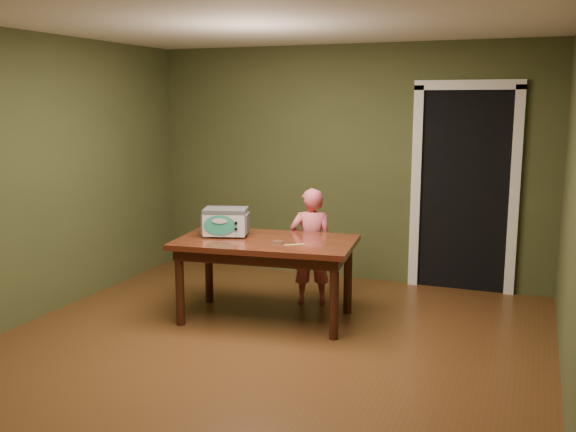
% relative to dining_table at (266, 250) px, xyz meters
% --- Properties ---
extents(floor, '(5.00, 5.00, 0.00)m').
position_rel_dining_table_xyz_m(floor, '(0.26, -0.84, -0.65)').
color(floor, '#573018').
rests_on(floor, ground).
extents(room_shell, '(4.52, 5.02, 2.61)m').
position_rel_dining_table_xyz_m(room_shell, '(0.26, -0.84, 1.06)').
color(room_shell, '#444927').
rests_on(room_shell, ground).
extents(doorway, '(1.10, 0.66, 2.25)m').
position_rel_dining_table_xyz_m(doorway, '(1.56, 1.94, 0.41)').
color(doorway, black).
rests_on(doorway, ground).
extents(dining_table, '(1.69, 1.08, 0.75)m').
position_rel_dining_table_xyz_m(dining_table, '(0.00, 0.00, 0.00)').
color(dining_table, '#3E150E').
rests_on(dining_table, floor).
extents(toy_oven, '(0.48, 0.39, 0.26)m').
position_rel_dining_table_xyz_m(toy_oven, '(-0.41, 0.02, 0.24)').
color(toy_oven, '#4C4F54').
rests_on(toy_oven, dining_table).
extents(baking_pan, '(0.10, 0.10, 0.02)m').
position_rel_dining_table_xyz_m(baking_pan, '(0.16, -0.10, 0.11)').
color(baking_pan, silver).
rests_on(baking_pan, dining_table).
extents(spatula, '(0.16, 0.12, 0.01)m').
position_rel_dining_table_xyz_m(spatula, '(0.32, -0.12, 0.10)').
color(spatula, '#E0B361').
rests_on(spatula, dining_table).
extents(child, '(0.50, 0.42, 1.16)m').
position_rel_dining_table_xyz_m(child, '(0.22, 0.61, -0.07)').
color(child, '#DA5965').
rests_on(child, floor).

